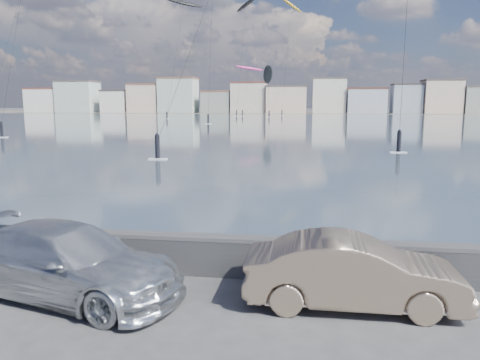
% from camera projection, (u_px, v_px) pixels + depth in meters
% --- Properties ---
extents(ground, '(700.00, 700.00, 0.00)m').
position_uv_depth(ground, '(160.00, 324.00, 9.07)').
color(ground, '#333335').
rests_on(ground, ground).
extents(bay_water, '(500.00, 177.00, 0.00)m').
position_uv_depth(bay_water, '(295.00, 123.00, 98.41)').
color(bay_water, '#3A465C').
rests_on(bay_water, ground).
extents(far_shore_strip, '(500.00, 60.00, 0.00)m').
position_uv_depth(far_shore_strip, '(302.00, 112.00, 204.36)').
color(far_shore_strip, '#4C473D').
rests_on(far_shore_strip, ground).
extents(seawall, '(400.00, 0.36, 1.08)m').
position_uv_depth(seawall, '(193.00, 252.00, 11.61)').
color(seawall, '#28282B').
rests_on(seawall, ground).
extents(far_buildings, '(240.79, 13.26, 14.60)m').
position_uv_depth(far_buildings, '(305.00, 98.00, 189.52)').
color(far_buildings, white).
rests_on(far_buildings, ground).
extents(car_silver, '(5.83, 3.53, 1.58)m').
position_uv_depth(car_silver, '(67.00, 261.00, 10.29)').
color(car_silver, silver).
rests_on(car_silver, ground).
extents(car_champagne, '(4.52, 1.61, 1.49)m').
position_uv_depth(car_champagne, '(353.00, 272.00, 9.75)').
color(car_champagne, tan).
rests_on(car_champagne, ground).
extents(kitesurfer_0, '(9.19, 19.96, 39.36)m').
position_uv_depth(kitesurfer_0, '(246.00, 5.00, 156.74)').
color(kitesurfer_0, black).
rests_on(kitesurfer_0, ground).
extents(kitesurfer_5, '(10.26, 11.09, 32.49)m').
position_uv_depth(kitesurfer_5, '(184.00, 4.00, 125.33)').
color(kitesurfer_5, black).
rests_on(kitesurfer_5, ground).
extents(kitesurfer_8, '(10.06, 13.73, 16.80)m').
position_uv_depth(kitesurfer_8, '(249.00, 69.00, 155.48)').
color(kitesurfer_8, '#E5338C').
rests_on(kitesurfer_8, ground).
extents(kitesurfer_9, '(8.14, 11.53, 38.91)m').
position_uv_depth(kitesurfer_9, '(291.00, 7.00, 154.12)').
color(kitesurfer_9, '#BF8C19').
rests_on(kitesurfer_9, ground).
extents(kitesurfer_15, '(3.96, 13.98, 16.24)m').
position_uv_depth(kitesurfer_15, '(268.00, 75.00, 144.68)').
color(kitesurfer_15, black).
rests_on(kitesurfer_15, ground).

